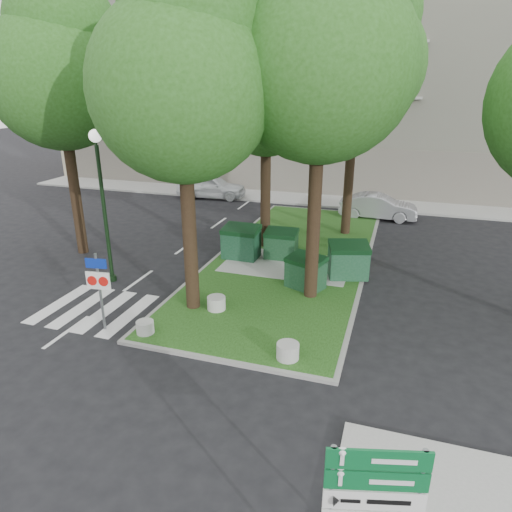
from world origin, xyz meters
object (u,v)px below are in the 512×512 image
at_px(tree_median_mid, 269,84).
at_px(street_lamp, 102,190).
at_px(car_white, 211,186).
at_px(dumpster_c, 306,272).
at_px(bollard_left, 145,327).
at_px(bollard_mid, 216,303).
at_px(bollard_right, 288,351).
at_px(dumpster_a, 241,242).
at_px(tree_median_near_right, 325,46).
at_px(dumpster_d, 348,260).
at_px(dumpster_b, 281,244).
at_px(traffic_sign_pole, 99,282).
at_px(car_silver, 378,207).
at_px(directional_sign, 373,502).
at_px(tree_median_near_left, 185,71).
at_px(litter_bin, 359,250).
at_px(tree_median_far, 360,50).
at_px(tree_street_left, 60,65).

bearing_deg(tree_median_mid, street_lamp, -130.22).
xyz_separation_m(tree_median_mid, car_white, (-6.22, 8.18, -6.22)).
xyz_separation_m(dumpster_c, bollard_left, (-3.78, -4.60, -0.40)).
bearing_deg(dumpster_c, bollard_mid, -110.01).
bearing_deg(car_white, bollard_right, -157.37).
relative_size(dumpster_a, dumpster_c, 0.98).
height_order(tree_median_near_right, dumpster_d, tree_median_near_right).
xyz_separation_m(dumpster_b, traffic_sign_pole, (-3.58, -7.23, 0.86)).
xyz_separation_m(tree_median_near_right, dumpster_c, (-0.40, 0.54, -7.28)).
relative_size(bollard_left, car_silver, 0.13).
xyz_separation_m(directional_sign, car_silver, (-1.20, 20.50, -1.20)).
xyz_separation_m(dumpster_a, street_lamp, (-3.92, -3.52, 2.70)).
bearing_deg(traffic_sign_pole, tree_median_mid, 65.00).
relative_size(tree_median_near_left, litter_bin, 14.52).
distance_m(tree_median_near_left, tree_median_far, 10.24).
distance_m(tree_median_mid, tree_street_left, 8.11).
bearing_deg(traffic_sign_pole, tree_median_near_left, 36.62).
relative_size(tree_median_near_right, car_silver, 2.77).
xyz_separation_m(tree_street_left, dumpster_c, (10.10, -0.96, -6.95)).
distance_m(street_lamp, directional_sign, 13.46).
bearing_deg(dumpster_d, directional_sign, -98.76).
height_order(dumpster_b, dumpster_c, dumpster_b).
height_order(tree_street_left, car_white, tree_street_left).
relative_size(tree_median_far, bollard_mid, 19.94).
xyz_separation_m(dumpster_a, directional_sign, (6.22, -12.24, 1.09)).
bearing_deg(tree_median_near_left, tree_street_left, 153.43).
height_order(bollard_left, bollard_mid, bollard_mid).
height_order(directional_sign, car_white, directional_sign).
height_order(dumpster_d, car_silver, dumpster_d).
height_order(bollard_right, traffic_sign_pole, traffic_sign_pole).
relative_size(tree_median_far, dumpster_d, 6.97).
bearing_deg(dumpster_a, tree_median_near_left, -87.45).
height_order(tree_median_near_right, litter_bin, tree_median_near_right).
relative_size(litter_bin, traffic_sign_pole, 0.30).
bearing_deg(car_white, directional_sign, -158.50).
relative_size(dumpster_a, bollard_mid, 2.55).
bearing_deg(bollard_mid, tree_street_left, 155.52).
xyz_separation_m(tree_median_mid, car_silver, (4.41, 6.44, -6.30)).
bearing_deg(dumpster_b, street_lamp, -145.75).
bearing_deg(directional_sign, dumpster_d, 83.52).
distance_m(tree_street_left, directional_sign, 18.10).
bearing_deg(tree_median_mid, dumpster_b, -53.44).
xyz_separation_m(dumpster_c, car_white, (-8.82, 12.14, 0.05)).
relative_size(tree_median_mid, tree_median_far, 0.84).
relative_size(tree_median_near_left, tree_median_near_right, 0.92).
xyz_separation_m(tree_median_near_left, car_silver, (4.91, 12.94, -6.64)).
xyz_separation_m(bollard_mid, street_lamp, (-4.74, 1.17, 3.16)).
bearing_deg(car_silver, directional_sign, -176.59).
relative_size(tree_median_mid, bollard_left, 19.29).
distance_m(tree_median_mid, dumpster_c, 7.86).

